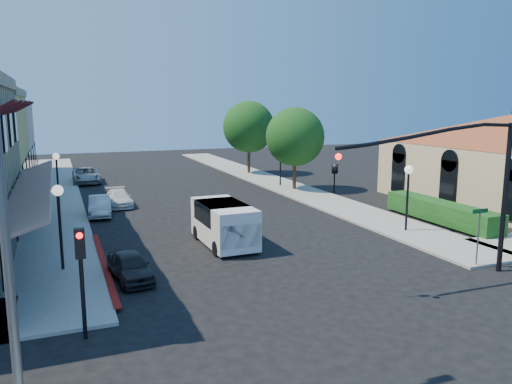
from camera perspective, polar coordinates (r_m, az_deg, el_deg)
name	(u,v)px	position (r m, az deg, el deg)	size (l,w,h in m)	color
ground	(350,316)	(16.80, 10.70, -13.72)	(120.00, 120.00, 0.00)	black
sidewalk_left	(55,194)	(40.44, -21.97, -0.17)	(3.50, 50.00, 0.12)	gray
sidewalk_right	(269,181)	(43.93, 1.46, 1.32)	(3.50, 50.00, 0.12)	gray
curb_red_strip	(104,267)	(21.99, -16.96, -8.20)	(0.25, 10.00, 0.06)	maroon
hedge	(440,223)	(30.48, 20.28, -3.33)	(1.40, 8.00, 1.10)	#134112
street_tree_a	(295,137)	(38.99, 4.47, 6.30)	(4.56, 4.56, 6.48)	#332214
street_tree_b	(249,127)	(48.13, -0.84, 7.45)	(4.94, 4.94, 7.02)	#332214
signal_mast_arm	(465,174)	(20.44, 22.79, 1.86)	(8.01, 0.39, 6.00)	black
secondary_signal	(81,263)	(14.96, -19.38, -7.65)	(0.28, 0.42, 3.32)	black
cobra_streetlight	(20,178)	(11.01, -25.40, 1.50)	(3.60, 0.25, 9.31)	#595B5E
street_name_sign	(479,228)	(22.50, 24.12, -3.74)	(0.80, 0.06, 2.50)	#595B5E
lamppost_left_near	(59,206)	(21.26, -21.63, -1.47)	(0.44, 0.44, 3.57)	black
lamppost_left_far	(57,166)	(35.11, -21.83, 2.81)	(0.44, 0.44, 3.57)	black
lamppost_right_near	(408,181)	(27.17, 17.01, 1.17)	(0.44, 0.44, 3.57)	black
lamppost_right_far	(281,153)	(40.78, 2.82, 4.42)	(0.44, 0.44, 3.57)	black
white_van	(224,221)	(23.92, -3.64, -3.38)	(2.10, 4.62, 2.03)	silver
parked_car_a	(130,266)	(20.00, -14.20, -8.25)	(1.29, 3.21, 1.09)	black
parked_car_b	(100,206)	(31.75, -17.39, -1.53)	(1.28, 3.67, 1.21)	#BABDBF
parked_car_c	(119,198)	(34.37, -15.41, -0.68)	(1.51, 3.70, 1.07)	silver
parked_car_d	(86,175)	(45.35, -18.82, 1.84)	(2.23, 4.83, 1.34)	gray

